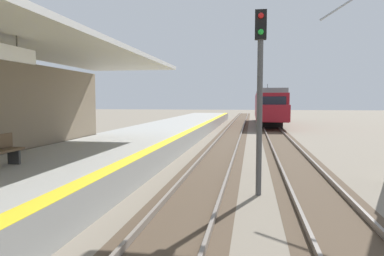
# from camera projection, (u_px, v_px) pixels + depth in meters

# --- Properties ---
(station_platform) EXTENTS (5.00, 80.00, 0.91)m
(station_platform) POSITION_uv_depth(u_px,v_px,m) (89.00, 162.00, 13.18)
(station_platform) COLOR #999993
(station_platform) RESTS_ON ground
(track_pair_nearest_platform) EXTENTS (2.34, 120.00, 0.16)m
(track_pair_nearest_platform) POSITION_uv_depth(u_px,v_px,m) (218.00, 158.00, 16.41)
(track_pair_nearest_platform) COLOR #4C3D2D
(track_pair_nearest_platform) RESTS_ON ground
(track_pair_middle) EXTENTS (2.34, 120.00, 0.16)m
(track_pair_middle) POSITION_uv_depth(u_px,v_px,m) (294.00, 160.00, 15.85)
(track_pair_middle) COLOR #4C3D2D
(track_pair_middle) RESTS_ON ground
(approaching_train) EXTENTS (2.93, 19.60, 4.76)m
(approaching_train) POSITION_uv_depth(u_px,v_px,m) (269.00, 105.00, 40.61)
(approaching_train) COLOR maroon
(approaching_train) RESTS_ON ground
(rail_signal_post) EXTENTS (0.32, 0.34, 5.20)m
(rail_signal_post) POSITION_uv_depth(u_px,v_px,m) (260.00, 83.00, 10.00)
(rail_signal_post) COLOR #4C4C4C
(rail_signal_post) RESTS_ON ground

